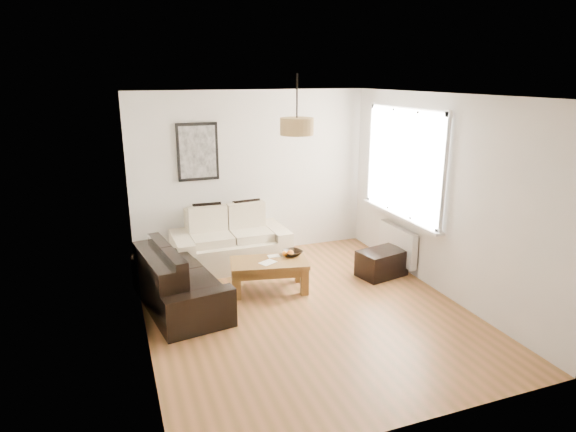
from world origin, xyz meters
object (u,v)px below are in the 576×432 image
object	(u,v)px
sofa_leather	(180,279)
coffee_table	(269,275)
ottoman	(381,263)
loveseat_cream	(230,239)

from	to	relation	value
sofa_leather	coffee_table	world-z (taller)	sofa_leather
coffee_table	ottoman	xyz separation A→B (m)	(1.68, -0.09, -0.02)
loveseat_cream	sofa_leather	size ratio (longest dim) A/B	1.01
loveseat_cream	sofa_leather	distance (m)	1.48
sofa_leather	ottoman	xyz separation A→B (m)	(2.88, -0.02, -0.17)
coffee_table	ottoman	bearing A→B (deg)	-3.08
ottoman	loveseat_cream	bearing A→B (deg)	149.09
loveseat_cream	ottoman	world-z (taller)	loveseat_cream
loveseat_cream	ottoman	bearing A→B (deg)	-31.97
loveseat_cream	ottoman	distance (m)	2.28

